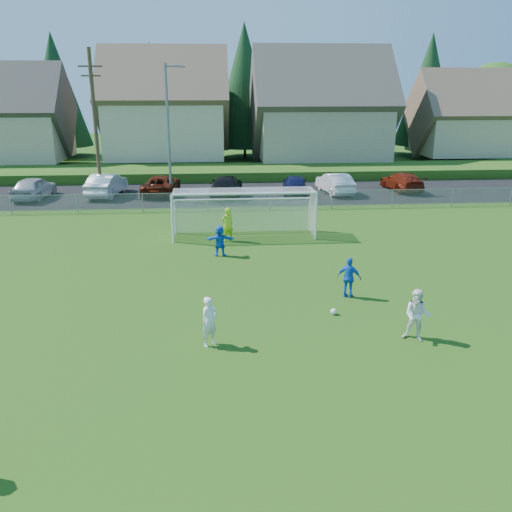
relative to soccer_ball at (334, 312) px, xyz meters
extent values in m
plane|color=#193D0C|center=(-2.52, -5.44, -0.11)|extent=(160.00, 160.00, 0.00)
plane|color=black|center=(-2.52, 22.06, -0.10)|extent=(60.00, 60.00, 0.00)
cube|color=#1E420F|center=(-2.52, 29.56, 0.29)|extent=(70.00, 6.00, 0.80)
sphere|color=white|center=(0.00, 0.00, 0.00)|extent=(0.22, 0.22, 0.22)
imported|color=white|center=(-4.31, -1.98, 0.68)|extent=(0.69, 0.65, 1.58)
imported|color=white|center=(2.13, -2.13, 0.73)|extent=(1.02, 0.94, 1.68)
imported|color=blue|center=(0.90, 1.57, 0.67)|extent=(0.98, 0.75, 1.55)
imported|color=blue|center=(-3.84, 7.13, 0.62)|extent=(1.37, 0.52, 1.45)
imported|color=#B6E91B|center=(-3.41, 9.59, 0.76)|extent=(0.75, 0.63, 1.74)
imported|color=#A6AAAE|center=(-16.59, 21.40, 0.67)|extent=(2.30, 4.73, 1.55)
imported|color=silver|center=(-11.69, 21.99, 0.69)|extent=(2.35, 5.06, 1.61)
imported|color=#511709|center=(-7.85, 22.21, 0.58)|extent=(2.70, 5.17, 1.39)
imported|color=black|center=(-3.15, 21.19, 0.63)|extent=(2.60, 5.29, 1.48)
imported|color=#11153E|center=(1.87, 21.69, 0.60)|extent=(2.12, 4.34, 1.43)
imported|color=silver|center=(4.82, 21.60, 0.63)|extent=(2.15, 4.68, 1.49)
imported|color=maroon|center=(10.09, 22.31, 0.57)|extent=(2.34, 4.84, 1.36)
cylinder|color=white|center=(-6.17, 9.56, 1.11)|extent=(0.12, 0.12, 2.44)
cylinder|color=white|center=(1.13, 9.56, 1.11)|extent=(0.12, 0.12, 2.44)
cylinder|color=white|center=(-2.52, 9.56, 2.33)|extent=(7.30, 0.12, 0.12)
cylinder|color=white|center=(-6.17, 11.36, 0.79)|extent=(0.08, 0.08, 1.80)
cylinder|color=white|center=(1.13, 11.36, 0.79)|extent=(0.08, 0.08, 1.80)
cylinder|color=white|center=(-2.52, 11.36, 1.69)|extent=(7.30, 0.08, 0.08)
cube|color=silver|center=(-2.52, 11.36, 0.79)|extent=(7.30, 0.02, 1.80)
cube|color=silver|center=(-6.17, 10.46, 1.11)|extent=(0.02, 1.80, 2.44)
cube|color=silver|center=(1.13, 10.46, 1.11)|extent=(0.02, 1.80, 2.44)
cube|color=silver|center=(-2.52, 10.46, 2.33)|extent=(7.30, 1.80, 0.02)
cube|color=gray|center=(-2.52, 16.56, 1.06)|extent=(52.00, 0.03, 0.03)
cube|color=gray|center=(-2.52, 16.56, 0.49)|extent=(52.00, 0.02, 1.14)
cylinder|color=gray|center=(-2.52, 16.56, 0.49)|extent=(0.06, 0.06, 1.20)
cylinder|color=slate|center=(-7.02, 20.56, 4.39)|extent=(0.18, 0.18, 9.00)
cylinder|color=slate|center=(-6.52, 20.56, 8.69)|extent=(1.20, 0.12, 0.12)
cube|color=slate|center=(-5.92, 20.56, 8.64)|extent=(0.36, 0.18, 0.12)
cylinder|color=#473321|center=(-12.02, 21.56, 4.89)|extent=(0.26, 0.26, 10.00)
cube|color=#473321|center=(-12.02, 21.56, 8.69)|extent=(1.60, 0.10, 0.10)
cube|color=#473321|center=(-12.02, 21.56, 8.09)|extent=(1.30, 0.10, 0.10)
cube|color=tan|center=(-22.52, 36.56, 2.94)|extent=(9.00, 8.00, 4.50)
pyramid|color=#423D38|center=(-22.52, 36.56, 9.60)|extent=(9.90, 8.80, 4.41)
cube|color=#C6B58E|center=(-8.52, 37.56, 3.44)|extent=(11.00, 9.00, 5.50)
pyramid|color=brown|center=(-8.52, 37.56, 11.15)|extent=(12.10, 9.90, 4.96)
cube|color=tan|center=(6.48, 36.56, 3.19)|extent=(12.00, 10.00, 5.00)
pyramid|color=#4C473F|center=(6.48, 36.56, 11.21)|extent=(13.20, 11.00, 5.52)
cube|color=tan|center=(21.48, 37.56, 2.69)|extent=(9.00, 8.00, 4.00)
pyramid|color=brown|center=(21.48, 37.56, 9.10)|extent=(9.90, 8.80, 4.41)
cylinder|color=#382616|center=(-20.52, 44.56, 0.49)|extent=(0.30, 0.30, 1.20)
cone|color=#143819|center=(-20.52, 44.56, 6.94)|extent=(6.76, 6.76, 11.70)
cylinder|color=#382616|center=(-10.52, 45.56, 0.49)|extent=(0.30, 0.30, 1.20)
cone|color=#143819|center=(-10.52, 45.56, 6.49)|extent=(6.24, 6.24, 10.80)
cylinder|color=#382616|center=(-0.52, 42.56, 0.49)|extent=(0.30, 0.30, 1.20)
cone|color=#143819|center=(-0.52, 42.56, 7.39)|extent=(7.28, 7.28, 12.60)
cylinder|color=#382616|center=(9.48, 44.56, 1.87)|extent=(0.36, 0.36, 3.96)
sphere|color=#2B5B19|center=(9.48, 44.56, 6.71)|extent=(8.36, 8.36, 8.36)
cylinder|color=#382616|center=(19.48, 42.56, 0.49)|extent=(0.30, 0.30, 1.20)
cone|color=#143819|center=(19.48, 42.56, 6.94)|extent=(6.76, 6.76, 11.70)
cylinder|color=#382616|center=(27.48, 43.56, 1.69)|extent=(0.36, 0.36, 3.60)
sphere|color=#2B5B19|center=(27.48, 43.56, 6.09)|extent=(7.60, 7.60, 7.60)
camera|label=1|loc=(-4.10, -17.15, 7.61)|focal=38.00mm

